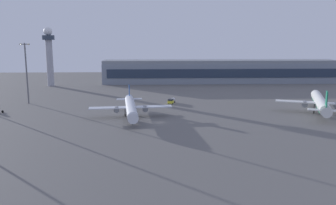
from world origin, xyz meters
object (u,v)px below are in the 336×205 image
Objects in this scene: control_tower at (49,52)px; airplane_far_stand at (131,107)px; airplane_near_gate at (320,102)px; fuel_truck at (172,101)px; apron_light_central at (26,70)px.

control_tower is 117.72m from airplane_far_stand.
airplane_near_gate reaches higher than fuel_truck.
control_tower is at bearing -21.91° from fuel_truck.
control_tower is 66.80m from apron_light_central.
fuel_truck is at bearing -126.53° from airplane_far_stand.
control_tower is 106.62m from fuel_truck.
airplane_far_stand is at bearing 78.70° from fuel_truck.
airplane_far_stand reaches higher than fuel_truck.
control_tower reaches higher than airplane_near_gate.
airplane_near_gate is 67.37m from fuel_truck.
control_tower is 0.91× the size of airplane_far_stand.
apron_light_central is at bearing -38.22° from airplane_far_stand.
airplane_near_gate is (80.40, 5.41, 0.41)m from airplane_far_stand.
control_tower is at bearing 97.14° from apron_light_central.
control_tower reaches higher than fuel_truck.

